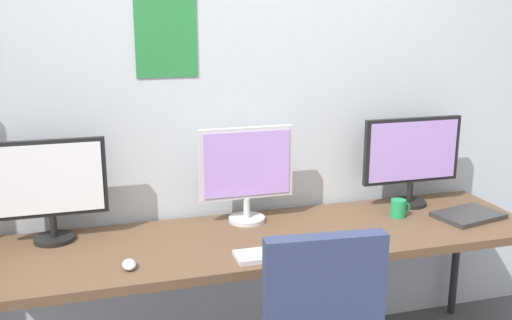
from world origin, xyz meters
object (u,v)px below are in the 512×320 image
(monitor_right, at_px, (412,156))
(coffee_mug, at_px, (398,208))
(computer_mouse, at_px, (129,264))
(laptop_closed, at_px, (468,215))
(desk, at_px, (259,246))
(monitor_left, at_px, (50,185))
(monitor_center, at_px, (247,170))
(keyboard_main, at_px, (275,254))

(monitor_right, distance_m, coffee_mug, 0.31)
(computer_mouse, height_order, laptop_closed, computer_mouse)
(desk, xyz_separation_m, monitor_left, (-0.90, 0.21, 0.31))
(monitor_center, relative_size, coffee_mug, 4.43)
(computer_mouse, distance_m, coffee_mug, 1.37)
(desk, distance_m, monitor_center, 0.37)
(desk, xyz_separation_m, laptop_closed, (1.08, -0.06, 0.06))
(desk, bearing_deg, monitor_center, 90.00)
(monitor_center, xyz_separation_m, laptop_closed, (1.08, -0.27, -0.25))
(monitor_left, height_order, monitor_center, monitor_center)
(computer_mouse, bearing_deg, coffee_mug, 9.93)
(monitor_right, distance_m, keyboard_main, 1.04)
(desk, relative_size, monitor_right, 4.91)
(computer_mouse, bearing_deg, monitor_right, 14.71)
(computer_mouse, xyz_separation_m, coffee_mug, (1.35, 0.24, 0.03))
(laptop_closed, bearing_deg, desk, 164.47)
(monitor_center, height_order, keyboard_main, monitor_center)
(monitor_left, distance_m, monitor_right, 1.80)
(desk, bearing_deg, laptop_closed, -2.92)
(desk, relative_size, monitor_center, 5.68)
(monitor_center, bearing_deg, laptop_closed, -13.92)
(desk, height_order, monitor_left, monitor_left)
(keyboard_main, bearing_deg, laptop_closed, 9.22)
(monitor_right, bearing_deg, desk, -166.73)
(coffee_mug, bearing_deg, monitor_right, 45.80)
(monitor_left, distance_m, monitor_center, 0.90)
(keyboard_main, bearing_deg, coffee_mug, 20.85)
(monitor_center, distance_m, laptop_closed, 1.14)
(desk, height_order, keyboard_main, keyboard_main)
(monitor_left, height_order, keyboard_main, monitor_left)
(desk, distance_m, monitor_right, 0.98)
(monitor_right, relative_size, computer_mouse, 5.66)
(monitor_center, distance_m, monitor_right, 0.90)
(desk, relative_size, monitor_left, 5.42)
(monitor_left, relative_size, computer_mouse, 5.13)
(keyboard_main, xyz_separation_m, coffee_mug, (0.75, 0.28, 0.04))
(keyboard_main, height_order, laptop_closed, laptop_closed)
(desk, height_order, monitor_center, monitor_center)
(desk, xyz_separation_m, monitor_center, (0.00, 0.21, 0.31))
(monitor_right, bearing_deg, keyboard_main, -153.83)
(monitor_center, height_order, coffee_mug, monitor_center)
(computer_mouse, bearing_deg, monitor_left, 127.22)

